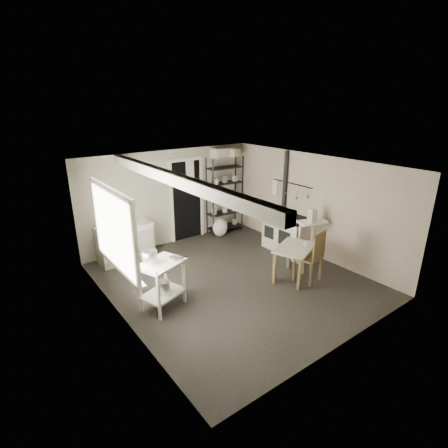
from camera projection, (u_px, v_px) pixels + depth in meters
floor at (233, 280)px, 6.99m from camera, size 5.00×5.00×0.00m
ceiling at (234, 165)px, 6.21m from camera, size 5.00×5.00×0.00m
wall_back at (170, 198)px, 8.49m from camera, size 4.50×0.02×2.30m
wall_front at (348, 276)px, 4.71m from camera, size 4.50×0.02×2.30m
wall_left at (118, 256)px, 5.34m from camera, size 0.02×5.00×2.30m
wall_right at (312, 206)px, 7.86m from camera, size 0.02×5.00×2.30m
window at (113, 230)px, 5.39m from camera, size 0.12×1.76×1.28m
doorway at (187, 201)px, 8.77m from camera, size 0.96×0.10×2.08m
ceiling_beam at (175, 179)px, 5.57m from camera, size 0.18×5.00×0.18m
wallpaper_panel at (312, 206)px, 7.86m from camera, size 0.01×5.00×2.30m
utensil_rail at (292, 184)px, 8.15m from camera, size 0.06×1.20×0.44m
prep_table at (163, 287)px, 5.94m from camera, size 0.89×0.76×0.85m
stockpot at (150, 259)px, 5.73m from camera, size 0.28×0.28×0.27m
saucepan at (175, 260)px, 5.89m from camera, size 0.20×0.20×0.10m
bucket at (163, 288)px, 5.93m from camera, size 0.27×0.27×0.25m
base_cabinets at (125, 240)px, 7.73m from camera, size 1.26×0.57×0.82m
mixing_bowl at (130, 219)px, 7.56m from camera, size 0.39×0.39×0.07m
counter_cup at (107, 223)px, 7.27m from camera, size 0.15×0.15×0.10m
shelf_rack at (225, 198)px, 9.26m from camera, size 0.98×0.43×2.03m
shelf_jar at (216, 184)px, 8.92m from camera, size 0.10×0.10×0.18m
storage_box_a at (219, 158)px, 8.78m from camera, size 0.37×0.33×0.24m
storage_box_b at (233, 158)px, 8.99m from camera, size 0.38×0.37×0.20m
stove at (287, 233)px, 8.22m from camera, size 0.62×1.10×0.85m
stovepipe at (285, 180)px, 8.29m from camera, size 0.13×0.13×1.33m
side_ledge at (311, 244)px, 7.61m from camera, size 0.70×0.51×0.96m
oats_box at (312, 219)px, 7.39m from camera, size 0.16×0.21×0.28m
work_table at (294, 261)px, 6.93m from camera, size 1.07×0.93×0.68m
table_cup at (306, 240)px, 6.85m from camera, size 0.12×0.12×0.09m
chair at (308, 258)px, 6.82m from camera, size 0.53×0.54×1.07m
flour_sack at (220, 228)px, 9.14m from camera, size 0.44×0.40×0.47m
floor_crock at (295, 258)px, 7.78m from camera, size 0.17×0.17×0.16m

